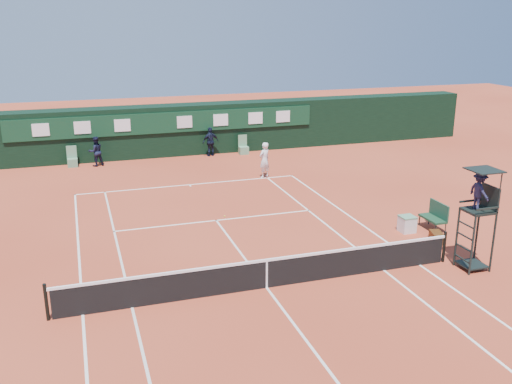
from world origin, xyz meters
TOP-DOWN VIEW (x-y plane):
  - ground at (0.00, 0.00)m, footprint 90.00×90.00m
  - court_lines at (0.00, 0.00)m, footprint 11.05×23.85m
  - tennis_net at (0.00, 0.00)m, footprint 12.90×0.10m
  - back_wall at (0.00, 18.74)m, footprint 40.00×1.65m
  - linesman_chair_left at (-5.50, 17.48)m, footprint 0.55×0.50m
  - linesman_chair_right at (4.50, 17.48)m, footprint 0.55×0.50m
  - umpire_chair at (6.97, -0.76)m, footprint 0.96×0.95m
  - player_bench at (7.98, 2.79)m, footprint 0.55×1.20m
  - tennis_bag at (7.31, 1.64)m, footprint 0.64×0.96m
  - cooler at (6.78, 2.87)m, footprint 0.57×0.57m
  - tennis_ball at (0.44, 6.72)m, footprint 0.07×0.07m
  - player at (4.00, 12.03)m, footprint 0.81×0.72m
  - ball_kid_left at (-4.21, 17.20)m, footprint 0.96×0.84m
  - ball_kid_right at (2.48, 17.57)m, footprint 1.09×0.62m

SIDE VIEW (x-z plane):
  - ground at x=0.00m, z-range 0.00..0.00m
  - court_lines at x=0.00m, z-range 0.00..0.01m
  - tennis_ball at x=0.44m, z-range 0.00..0.07m
  - tennis_bag at x=7.31m, z-range 0.00..0.33m
  - linesman_chair_left at x=-5.50m, z-range -0.26..0.89m
  - linesman_chair_right at x=4.50m, z-range -0.26..0.89m
  - cooler at x=6.78m, z-range 0.00..0.65m
  - tennis_net at x=0.00m, z-range -0.04..1.06m
  - player_bench at x=7.98m, z-range 0.05..1.15m
  - ball_kid_left at x=-4.21m, z-range 0.00..1.68m
  - ball_kid_right at x=2.48m, z-range 0.00..1.74m
  - player at x=4.00m, z-range 0.00..1.87m
  - back_wall at x=0.00m, z-range 0.01..3.01m
  - umpire_chair at x=6.97m, z-range 0.75..4.17m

